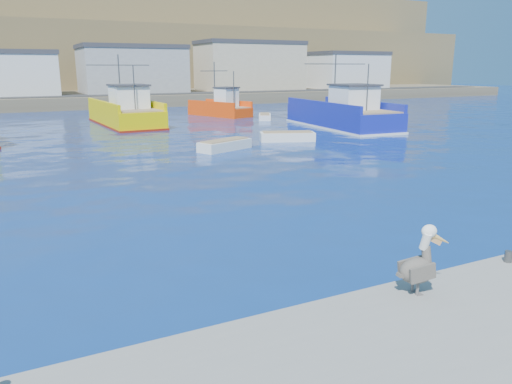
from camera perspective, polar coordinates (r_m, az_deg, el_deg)
ground at (r=15.11m, az=9.14°, el=-7.25°), size 260.00×260.00×0.00m
dock_bollards at (r=12.91m, az=20.41°, el=-8.69°), size 36.20×0.20×0.30m
far_shore at (r=120.87m, az=-23.60°, el=14.64°), size 200.00×81.00×24.00m
trawler_yellow_b at (r=50.20m, az=-14.67°, el=8.70°), size 6.07×12.97×6.71m
trawler_blue at (r=47.32m, az=9.90°, el=8.69°), size 6.48×13.85×6.80m
boat_orange at (r=57.81m, az=-3.99°, el=9.66°), size 5.47×8.35×6.02m
skiff_mid at (r=38.00m, az=3.60°, el=6.26°), size 4.33×2.81×0.89m
skiff_far at (r=53.77m, az=1.02°, el=8.54°), size 2.71×3.67×0.76m
skiff_extra at (r=33.85m, az=-3.58°, el=5.28°), size 4.20×2.85×0.87m
pelican at (r=11.79m, az=18.20°, el=-7.88°), size 1.30×0.66×1.60m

